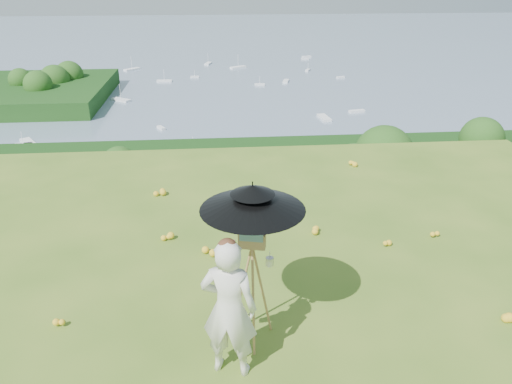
{
  "coord_description": "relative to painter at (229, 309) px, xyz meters",
  "views": [
    {
      "loc": [
        -1.32,
        -5.89,
        4.5
      ],
      "look_at": [
        -0.65,
        1.79,
        1.01
      ],
      "focal_mm": 35.0,
      "sensor_mm": 36.0,
      "label": 1
    }
  ],
  "objects": [
    {
      "name": "sun_umbrella",
      "position": [
        0.32,
        0.56,
        0.93
      ],
      "size": [
        1.53,
        1.53,
        0.83
      ],
      "primitive_type": null,
      "rotation": [
        0.0,
        0.0,
        -0.25
      ],
      "color": "black",
      "rests_on": "field_easel"
    },
    {
      "name": "moored_boats",
      "position": [
        -11.28,
        162.21,
        -34.56
      ],
      "size": [
        140.0,
        140.0,
        0.7
      ],
      "primitive_type": null,
      "color": "white",
      "rests_on": "bay_water"
    },
    {
      "name": "painter_cap",
      "position": [
        0.0,
        0.0,
        0.85
      ],
      "size": [
        0.27,
        0.3,
        0.1
      ],
      "primitive_type": null,
      "rotation": [
        0.0,
        0.0,
        -0.2
      ],
      "color": "#CD707B",
      "rests_on": "painter"
    },
    {
      "name": "painter",
      "position": [
        0.0,
        0.0,
        0.0
      ],
      "size": [
        0.75,
        0.6,
        1.81
      ],
      "primitive_type": "imported",
      "rotation": [
        0.0,
        0.0,
        2.87
      ],
      "color": "white",
      "rests_on": "ground"
    },
    {
      "name": "ground",
      "position": [
        1.22,
        1.21,
        -0.91
      ],
      "size": [
        14.0,
        14.0,
        0.0
      ],
      "primitive_type": "plane",
      "color": "#4B7320",
      "rests_on": "ground"
    },
    {
      "name": "harbor_town",
      "position": [
        1.22,
        76.21,
        -30.41
      ],
      "size": [
        110.0,
        22.0,
        5.0
      ],
      "primitive_type": null,
      "color": "silver",
      "rests_on": "shoreline_tier"
    },
    {
      "name": "shoreline_tier",
      "position": [
        1.22,
        76.21,
        -36.91
      ],
      "size": [
        170.0,
        28.0,
        8.0
      ],
      "primitive_type": "cube",
      "color": "#655F51",
      "rests_on": "bay_water"
    },
    {
      "name": "field_easel",
      "position": [
        0.31,
        0.53,
        -0.04
      ],
      "size": [
        0.8,
        0.8,
        1.73
      ],
      "primitive_type": null,
      "rotation": [
        0.0,
        0.0,
        -0.24
      ],
      "color": "#A87346",
      "rests_on": "ground"
    },
    {
      "name": "wildflowers",
      "position": [
        1.22,
        1.46,
        -0.85
      ],
      "size": [
        10.0,
        10.5,
        0.12
      ],
      "primitive_type": null,
      "color": "yellow",
      "rests_on": "ground"
    },
    {
      "name": "forest_slope",
      "position": [
        1.22,
        36.21,
        -29.91
      ],
      "size": [
        140.0,
        56.0,
        22.0
      ],
      "primitive_type": "cube",
      "color": "#10350E",
      "rests_on": "bay_water"
    },
    {
      "name": "bay_water",
      "position": [
        1.22,
        241.21,
        -34.91
      ],
      "size": [
        700.0,
        700.0,
        0.0
      ],
      "primitive_type": "plane",
      "color": "#6F879F",
      "rests_on": "ground"
    },
    {
      "name": "slope_trees",
      "position": [
        1.22,
        36.21,
        -15.91
      ],
      "size": [
        110.0,
        50.0,
        6.0
      ],
      "primitive_type": null,
      "color": "#2A5218",
      "rests_on": "forest_slope"
    }
  ]
}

